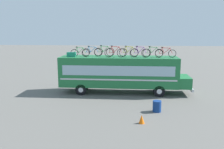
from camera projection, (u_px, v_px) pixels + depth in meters
name	position (u px, v px, depth m)	size (l,w,h in m)	color
ground_plane	(118.00, 92.00, 21.25)	(120.00, 120.00, 0.00)	#605E59
bus	(121.00, 72.00, 20.89)	(11.18, 2.51, 3.15)	#1E6B38
luggage_bag_1	(71.00, 54.00, 20.63)	(0.75, 0.39, 0.39)	#1E7F66
rooftop_bicycle_1	(80.00, 53.00, 20.60)	(1.62, 0.44, 0.86)	black
rooftop_bicycle_2	(92.00, 52.00, 21.09)	(1.71, 0.44, 0.89)	black
rooftop_bicycle_3	(104.00, 52.00, 21.00)	(1.76, 0.44, 0.95)	black
rooftop_bicycle_4	(115.00, 52.00, 20.26)	(1.78, 0.44, 0.97)	black
rooftop_bicycle_5	(129.00, 52.00, 20.74)	(1.68, 0.44, 0.93)	black
rooftop_bicycle_6	(140.00, 53.00, 20.19)	(1.69, 0.44, 0.95)	black
rooftop_bicycle_7	(153.00, 53.00, 20.34)	(1.73, 0.44, 0.91)	black
rooftop_bicycle_8	(166.00, 53.00, 20.09)	(1.75, 0.44, 0.87)	black
trash_bin	(157.00, 106.00, 16.26)	(0.57, 0.57, 0.76)	navy
traffic_cone	(142.00, 119.00, 14.27)	(0.34, 0.34, 0.52)	orange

